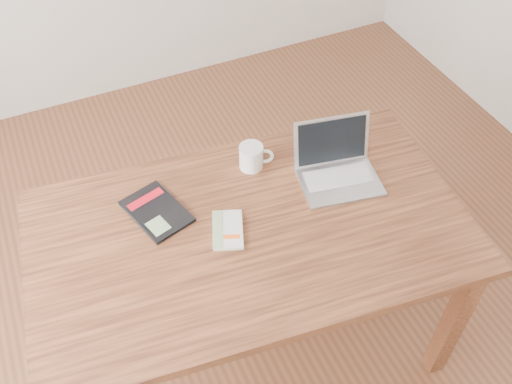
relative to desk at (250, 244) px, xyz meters
name	(u,v)px	position (x,y,z in m)	size (l,w,h in m)	color
room	(217,97)	(-0.10, -0.02, 0.69)	(4.04, 4.04, 2.70)	#532F1C
desk	(250,244)	(0.00, 0.00, 0.00)	(1.59, 1.01, 0.75)	#4F2A18
white_guidebook	(228,230)	(-0.07, 0.02, 0.10)	(0.16, 0.19, 0.01)	silver
black_guidebook	(156,211)	(-0.27, 0.20, 0.10)	(0.22, 0.28, 0.01)	black
laptop	(337,167)	(0.39, 0.10, 0.13)	(0.33, 0.30, 0.20)	silver
coffee_mug	(252,156)	(0.13, 0.27, 0.14)	(0.13, 0.09, 0.10)	white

